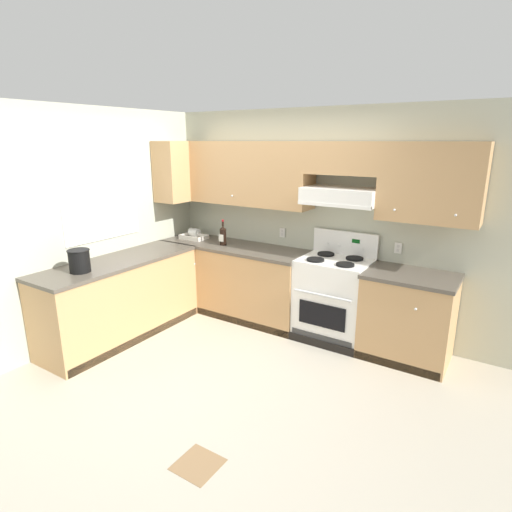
# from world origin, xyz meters

# --- Properties ---
(ground_plane) EXTENTS (7.04, 7.04, 0.00)m
(ground_plane) POSITION_xyz_m (0.00, 0.00, 0.00)
(ground_plane) COLOR #B2AA99
(floor_accent_tile) EXTENTS (0.30, 0.30, 0.01)m
(floor_accent_tile) POSITION_xyz_m (0.80, -1.08, 0.00)
(floor_accent_tile) COLOR olive
(floor_accent_tile) RESTS_ON ground_plane
(wall_back) EXTENTS (4.68, 0.57, 2.55)m
(wall_back) POSITION_xyz_m (0.40, 1.53, 1.48)
(wall_back) COLOR #B7BAA3
(wall_back) RESTS_ON ground_plane
(wall_left) EXTENTS (0.47, 4.00, 2.55)m
(wall_left) POSITION_xyz_m (-1.59, 0.23, 1.34)
(wall_left) COLOR #B7BAA3
(wall_left) RESTS_ON ground_plane
(counter_back_run) EXTENTS (3.60, 0.65, 0.91)m
(counter_back_run) POSITION_xyz_m (0.11, 1.24, 0.45)
(counter_back_run) COLOR tan
(counter_back_run) RESTS_ON ground_plane
(counter_left_run) EXTENTS (0.63, 1.91, 0.91)m
(counter_left_run) POSITION_xyz_m (-1.24, -0.00, 0.45)
(counter_left_run) COLOR tan
(counter_left_run) RESTS_ON ground_plane
(stove) EXTENTS (0.76, 0.62, 1.20)m
(stove) POSITION_xyz_m (0.81, 1.25, 0.48)
(stove) COLOR white
(stove) RESTS_ON ground_plane
(wine_bottle) EXTENTS (0.08, 0.09, 0.33)m
(wine_bottle) POSITION_xyz_m (-0.67, 1.18, 1.04)
(wine_bottle) COLOR black
(wine_bottle) RESTS_ON counter_back_run
(bowl) EXTENTS (0.35, 0.23, 0.06)m
(bowl) POSITION_xyz_m (-1.21, 1.24, 0.93)
(bowl) COLOR beige
(bowl) RESTS_ON counter_back_run
(bucket) EXTENTS (0.22, 0.22, 0.23)m
(bucket) POSITION_xyz_m (-1.20, -0.49, 1.03)
(bucket) COLOR black
(bucket) RESTS_ON counter_left_run
(paper_towel_roll) EXTENTS (0.14, 0.12, 0.12)m
(paper_towel_roll) POSITION_xyz_m (-1.30, 1.35, 0.97)
(paper_towel_roll) COLOR white
(paper_towel_roll) RESTS_ON counter_back_run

